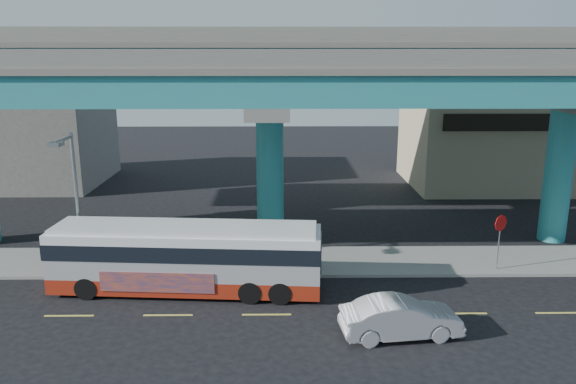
{
  "coord_description": "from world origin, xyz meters",
  "views": [
    {
      "loc": [
        0.6,
        -21.22,
        10.34
      ],
      "look_at": [
        0.92,
        4.0,
        4.07
      ],
      "focal_mm": 35.0,
      "sensor_mm": 36.0,
      "label": 1
    }
  ],
  "objects_px": {
    "sedan": "(401,318)",
    "street_lamp": "(71,185)",
    "stop_sign": "(500,230)",
    "parked_car": "(85,249)",
    "transit_bus": "(186,255)"
  },
  "relations": [
    {
      "from": "street_lamp",
      "to": "stop_sign",
      "type": "distance_m",
      "value": 20.08
    },
    {
      "from": "sedan",
      "to": "parked_car",
      "type": "relative_size",
      "value": 1.23
    },
    {
      "from": "sedan",
      "to": "parked_car",
      "type": "xyz_separation_m",
      "value": [
        -14.34,
        7.71,
        0.03
      ]
    },
    {
      "from": "parked_car",
      "to": "stop_sign",
      "type": "relative_size",
      "value": 1.38
    },
    {
      "from": "sedan",
      "to": "street_lamp",
      "type": "distance_m",
      "value": 15.47
    },
    {
      "from": "sedan",
      "to": "street_lamp",
      "type": "bearing_deg",
      "value": 61.41
    },
    {
      "from": "parked_car",
      "to": "transit_bus",
      "type": "bearing_deg",
      "value": -127.28
    },
    {
      "from": "transit_bus",
      "to": "street_lamp",
      "type": "xyz_separation_m",
      "value": [
        -5.27,
        1.34,
        2.9
      ]
    },
    {
      "from": "transit_bus",
      "to": "street_lamp",
      "type": "bearing_deg",
      "value": 169.83
    },
    {
      "from": "sedan",
      "to": "street_lamp",
      "type": "relative_size",
      "value": 0.69
    },
    {
      "from": "parked_car",
      "to": "sedan",
      "type": "bearing_deg",
      "value": -124.33
    },
    {
      "from": "sedan",
      "to": "parked_car",
      "type": "distance_m",
      "value": 16.28
    },
    {
      "from": "sedan",
      "to": "transit_bus",
      "type": "bearing_deg",
      "value": 57.12
    },
    {
      "from": "parked_car",
      "to": "street_lamp",
      "type": "xyz_separation_m",
      "value": [
        0.43,
        -2.11,
        3.8
      ]
    },
    {
      "from": "parked_car",
      "to": "stop_sign",
      "type": "distance_m",
      "value": 20.45
    }
  ]
}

